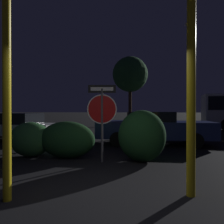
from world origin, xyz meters
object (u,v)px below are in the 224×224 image
at_px(hedge_bush_1, 31,139).
at_px(hedge_bush_3, 142,136).
at_px(hedge_bush_2, 67,140).
at_px(yellow_pole_left, 7,98).
at_px(tree_0, 130,75).
at_px(stop_sign, 102,109).
at_px(passing_car_2, 154,128).
at_px(passing_car_1, 19,126).
at_px(yellow_pole_right, 191,98).
at_px(street_lamp, 188,67).

distance_m(hedge_bush_1, hedge_bush_3, 3.48).
bearing_deg(hedge_bush_3, hedge_bush_2, 178.04).
xyz_separation_m(yellow_pole_left, hedge_bush_3, (2.05, 3.05, -0.93)).
xyz_separation_m(hedge_bush_1, tree_0, (1.79, 15.42, 4.46)).
height_order(stop_sign, passing_car_2, stop_sign).
distance_m(yellow_pole_left, tree_0, 18.86).
height_order(hedge_bush_3, passing_car_1, hedge_bush_3).
distance_m(hedge_bush_2, passing_car_1, 5.10).
distance_m(yellow_pole_right, hedge_bush_3, 2.68).
distance_m(street_lamp, tree_0, 6.74).
distance_m(hedge_bush_2, hedge_bush_3, 2.27).
distance_m(passing_car_1, street_lamp, 12.27).
relative_size(hedge_bush_2, tree_0, 0.26).
bearing_deg(hedge_bush_2, passing_car_2, 49.94).
bearing_deg(hedge_bush_3, yellow_pole_right, -68.90).
bearing_deg(yellow_pole_left, tree_0, 88.85).
relative_size(passing_car_2, street_lamp, 0.61).
bearing_deg(hedge_bush_3, passing_car_2, 83.10).
height_order(yellow_pole_left, passing_car_2, yellow_pole_left).
relative_size(yellow_pole_right, passing_car_1, 0.80).
xyz_separation_m(yellow_pole_right, hedge_bush_2, (-3.17, 2.42, -1.11)).
relative_size(hedge_bush_2, street_lamp, 0.22).
bearing_deg(passing_car_2, hedge_bush_1, -52.84).
distance_m(hedge_bush_1, passing_car_2, 4.98).
distance_m(stop_sign, passing_car_1, 6.25).
height_order(yellow_pole_left, yellow_pole_right, yellow_pole_right).
relative_size(hedge_bush_2, passing_car_1, 0.42).
height_order(yellow_pole_right, hedge_bush_1, yellow_pole_right).
bearing_deg(street_lamp, yellow_pole_left, -110.24).
height_order(hedge_bush_2, hedge_bush_3, hedge_bush_3).
relative_size(yellow_pole_right, passing_car_2, 0.68).
distance_m(passing_car_2, street_lamp, 8.85).
relative_size(hedge_bush_3, passing_car_1, 0.35).
distance_m(yellow_pole_left, passing_car_1, 7.72).
bearing_deg(passing_car_1, tree_0, -16.76).
distance_m(stop_sign, tree_0, 16.15).
xyz_separation_m(hedge_bush_1, hedge_bush_3, (3.47, -0.09, 0.19)).
height_order(hedge_bush_2, tree_0, tree_0).
bearing_deg(tree_0, hedge_bush_1, -96.62).
bearing_deg(hedge_bush_2, passing_car_1, 138.10).
xyz_separation_m(stop_sign, hedge_bush_1, (-2.37, 0.34, -0.95)).
distance_m(yellow_pole_left, hedge_bush_1, 3.62).
xyz_separation_m(stop_sign, hedge_bush_3, (1.10, 0.24, -0.76)).
xyz_separation_m(hedge_bush_1, street_lamp, (6.49, 10.60, 4.15)).
relative_size(hedge_bush_1, hedge_bush_2, 0.78).
bearing_deg(hedge_bush_1, passing_car_2, 39.10).
height_order(stop_sign, hedge_bush_3, stop_sign).
bearing_deg(hedge_bush_3, yellow_pole_left, -123.99).
height_order(yellow_pole_left, hedge_bush_1, yellow_pole_left).
height_order(yellow_pole_left, tree_0, tree_0).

